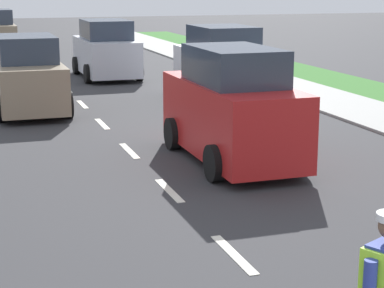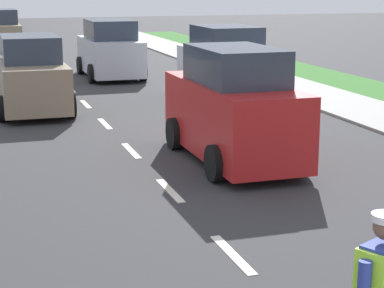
{
  "view_description": "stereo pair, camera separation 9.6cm",
  "coord_description": "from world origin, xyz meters",
  "px_view_note": "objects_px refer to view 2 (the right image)",
  "views": [
    {
      "loc": [
        -3.18,
        -2.2,
        3.49
      ],
      "look_at": [
        0.01,
        7.47,
        1.1
      ],
      "focal_mm": 64.58,
      "sensor_mm": 36.0,
      "label": 1
    },
    {
      "loc": [
        -3.09,
        -2.23,
        3.49
      ],
      "look_at": [
        0.01,
        7.47,
        1.1
      ],
      "focal_mm": 64.58,
      "sensor_mm": 36.0,
      "label": 2
    }
  ],
  "objects_px": {
    "car_outgoing_ahead": "(233,109)",
    "car_parked_far": "(225,66)",
    "car_oncoming_third": "(2,34)",
    "car_oncoming_second": "(31,76)",
    "car_outgoing_far": "(110,51)"
  },
  "relations": [
    {
      "from": "car_outgoing_far",
      "to": "car_oncoming_third",
      "type": "distance_m",
      "value": 10.59
    },
    {
      "from": "car_outgoing_far",
      "to": "car_oncoming_second",
      "type": "height_order",
      "value": "car_outgoing_far"
    },
    {
      "from": "car_oncoming_third",
      "to": "car_outgoing_ahead",
      "type": "bearing_deg",
      "value": -81.73
    },
    {
      "from": "car_parked_far",
      "to": "car_oncoming_second",
      "type": "height_order",
      "value": "car_parked_far"
    },
    {
      "from": "car_parked_far",
      "to": "car_outgoing_far",
      "type": "xyz_separation_m",
      "value": [
        -2.26,
        6.2,
        -0.04
      ]
    },
    {
      "from": "car_outgoing_ahead",
      "to": "car_parked_far",
      "type": "height_order",
      "value": "car_outgoing_ahead"
    },
    {
      "from": "car_oncoming_third",
      "to": "car_outgoing_far",
      "type": "bearing_deg",
      "value": -71.03
    },
    {
      "from": "car_oncoming_second",
      "to": "car_parked_far",
      "type": "bearing_deg",
      "value": -0.12
    },
    {
      "from": "car_outgoing_far",
      "to": "car_oncoming_second",
      "type": "xyz_separation_m",
      "value": [
        -3.41,
        -6.19,
        -0.03
      ]
    },
    {
      "from": "car_outgoing_ahead",
      "to": "car_parked_far",
      "type": "relative_size",
      "value": 1.05
    },
    {
      "from": "car_outgoing_ahead",
      "to": "car_oncoming_second",
      "type": "bearing_deg",
      "value": 115.85
    },
    {
      "from": "car_oncoming_second",
      "to": "car_outgoing_far",
      "type": "bearing_deg",
      "value": 61.16
    },
    {
      "from": "car_outgoing_ahead",
      "to": "car_parked_far",
      "type": "bearing_deg",
      "value": 70.92
    },
    {
      "from": "car_oncoming_third",
      "to": "car_parked_far",
      "type": "bearing_deg",
      "value": -70.61
    },
    {
      "from": "car_outgoing_far",
      "to": "car_oncoming_second",
      "type": "bearing_deg",
      "value": -118.84
    }
  ]
}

